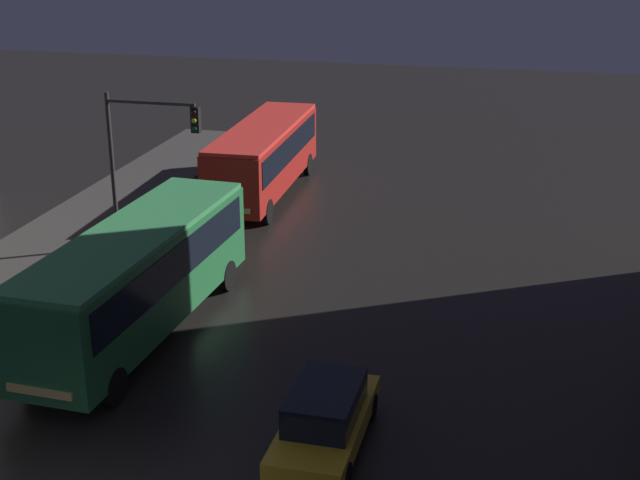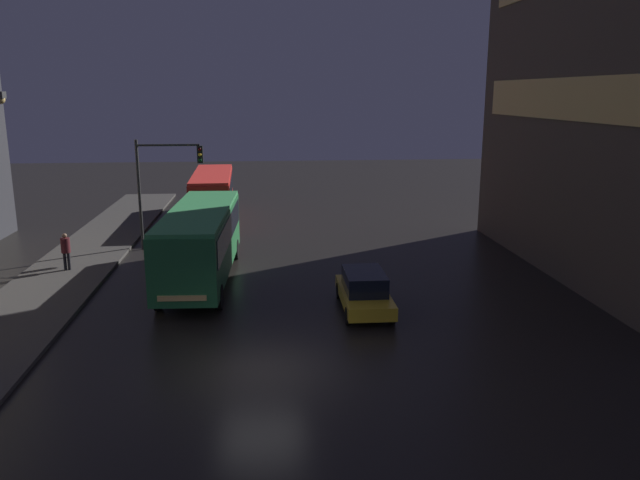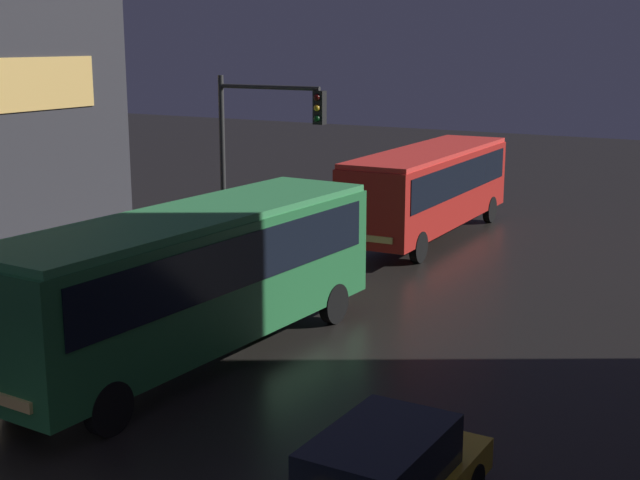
{
  "view_description": "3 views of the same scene",
  "coord_description": "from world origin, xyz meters",
  "px_view_note": "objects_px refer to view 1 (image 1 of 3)",
  "views": [
    {
      "loc": [
        8.1,
        -12.24,
        11.72
      ],
      "look_at": [
        1.96,
        12.87,
        2.16
      ],
      "focal_mm": 50.0,
      "sensor_mm": 36.0,
      "label": 1
    },
    {
      "loc": [
        0.18,
        -17.61,
        8.22
      ],
      "look_at": [
        2.64,
        9.08,
        1.88
      ],
      "focal_mm": 35.0,
      "sensor_mm": 36.0,
      "label": 2
    },
    {
      "loc": [
        8.92,
        -5.2,
        6.85
      ],
      "look_at": [
        -0.6,
        11.4,
        2.54
      ],
      "focal_mm": 50.0,
      "sensor_mm": 36.0,
      "label": 3
    }
  ],
  "objects_px": {
    "car_taxi": "(325,417)",
    "traffic_light_main": "(143,147)",
    "bus_near": "(138,271)",
    "bus_far": "(264,153)"
  },
  "relations": [
    {
      "from": "bus_far",
      "to": "car_taxi",
      "type": "distance_m",
      "value": 19.78
    },
    {
      "from": "bus_far",
      "to": "traffic_light_main",
      "type": "relative_size",
      "value": 1.73
    },
    {
      "from": "car_taxi",
      "to": "traffic_light_main",
      "type": "height_order",
      "value": "traffic_light_main"
    },
    {
      "from": "bus_near",
      "to": "bus_far",
      "type": "distance_m",
      "value": 14.01
    },
    {
      "from": "bus_near",
      "to": "traffic_light_main",
      "type": "height_order",
      "value": "traffic_light_main"
    },
    {
      "from": "bus_near",
      "to": "bus_far",
      "type": "height_order",
      "value": "bus_near"
    },
    {
      "from": "bus_near",
      "to": "bus_far",
      "type": "relative_size",
      "value": 1.04
    },
    {
      "from": "car_taxi",
      "to": "traffic_light_main",
      "type": "distance_m",
      "value": 14.34
    },
    {
      "from": "car_taxi",
      "to": "bus_near",
      "type": "bearing_deg",
      "value": -33.35
    },
    {
      "from": "bus_near",
      "to": "car_taxi",
      "type": "xyz_separation_m",
      "value": [
        6.6,
        -4.42,
        -1.25
      ]
    }
  ]
}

